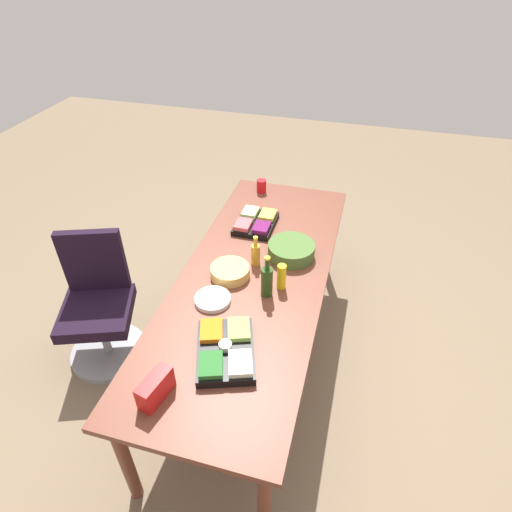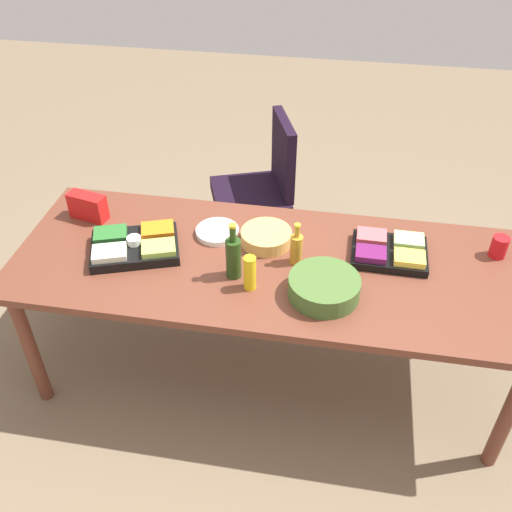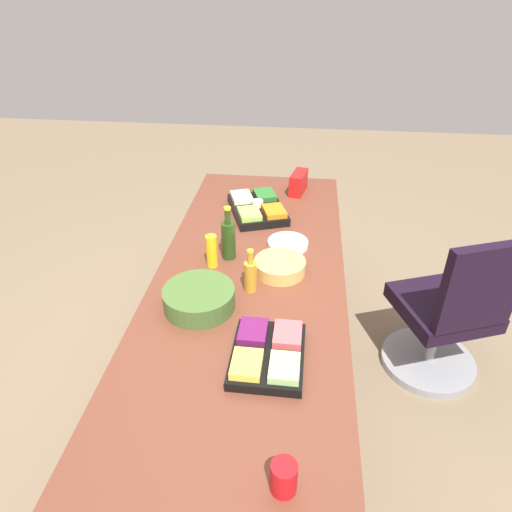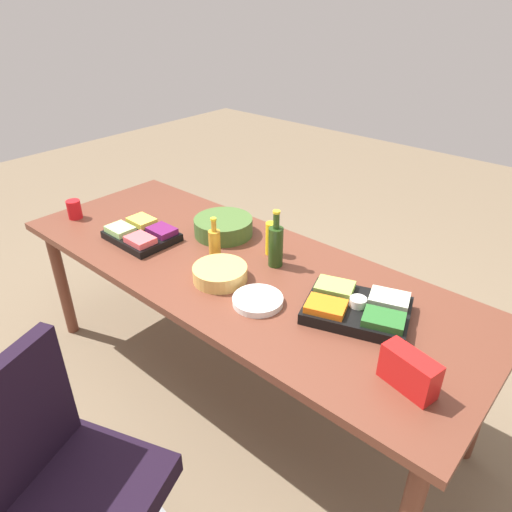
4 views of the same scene
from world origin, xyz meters
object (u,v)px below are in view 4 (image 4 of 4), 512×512
chip_bowl (220,273)px  wine_bottle (276,245)px  office_chair (78,503)px  paper_plate_stack (258,300)px  red_solo_cup (74,209)px  salad_bowl (223,227)px  conference_table (236,277)px  mustard_bottle (271,239)px  chip_bag_red (409,371)px  dressing_bottle (215,243)px  fruit_platter (142,234)px  veggie_tray (357,308)px

chip_bowl → wine_bottle: (0.11, 0.27, 0.08)m
office_chair → paper_plate_stack: office_chair is taller
paper_plate_stack → red_solo_cup: bearing=-177.6°
salad_bowl → red_solo_cup: bearing=-152.2°
office_chair → red_solo_cup: size_ratio=8.99×
conference_table → office_chair: bearing=-77.6°
conference_table → mustard_bottle: bearing=73.2°
office_chair → mustard_bottle: size_ratio=5.68×
salad_bowl → chip_bag_red: bearing=-17.4°
chip_bowl → dressing_bottle: dressing_bottle is taller
red_solo_cup → chip_bag_red: 2.08m
chip_bowl → mustard_bottle: bearing=86.6°
conference_table → chip_bag_red: size_ratio=12.45×
red_solo_cup → fruit_platter: 0.53m
veggie_tray → dressing_bottle: (-0.79, -0.05, 0.05)m
chip_bowl → conference_table: bearing=104.9°
fruit_platter → chip_bag_red: (1.56, -0.07, 0.04)m
veggie_tray → wine_bottle: (-0.51, 0.09, 0.08)m
red_solo_cup → dressing_bottle: size_ratio=0.50×
office_chair → salad_bowl: office_chair is taller
wine_bottle → conference_table: bearing=-139.6°
dressing_bottle → paper_plate_stack: size_ratio=1.01×
veggie_tray → chip_bowl: veggie_tray is taller
veggie_tray → salad_bowl: bearing=170.2°
conference_table → mustard_bottle: (0.06, 0.20, 0.16)m
conference_table → chip_bag_red: bearing=-11.7°
red_solo_cup → conference_table: bearing=12.2°
office_chair → red_solo_cup: (-1.32, 0.85, 0.46)m
office_chair → mustard_bottle: office_chair is taller
wine_bottle → dressing_bottle: wine_bottle is taller
conference_table → wine_bottle: bearing=40.4°
office_chair → wine_bottle: 1.32m
salad_bowl → chip_bowl: (0.31, -0.34, -0.01)m
wine_bottle → mustard_bottle: (-0.09, 0.07, -0.03)m
fruit_platter → dressing_bottle: (0.44, 0.12, 0.05)m
chip_bag_red → mustard_bottle: mustard_bottle is taller
veggie_tray → chip_bag_red: bearing=-35.4°
salad_bowl → fruit_platter: (-0.29, -0.33, -0.02)m
fruit_platter → wine_bottle: 0.77m
chip_bag_red → paper_plate_stack: (-0.70, 0.03, -0.06)m
office_chair → dressing_bottle: dressing_bottle is taller
fruit_platter → chip_bowl: fruit_platter is taller
salad_bowl → paper_plate_stack: 0.68m
fruit_platter → chip_bag_red: bearing=-2.4°
chip_bag_red → veggie_tray: bearing=144.6°
office_chair → paper_plate_stack: bearing=86.4°
red_solo_cup → dressing_bottle: (0.96, 0.21, 0.03)m
veggie_tray → paper_plate_stack: size_ratio=2.25×
red_solo_cup → chip_bowl: red_solo_cup is taller
wine_bottle → mustard_bottle: bearing=141.0°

